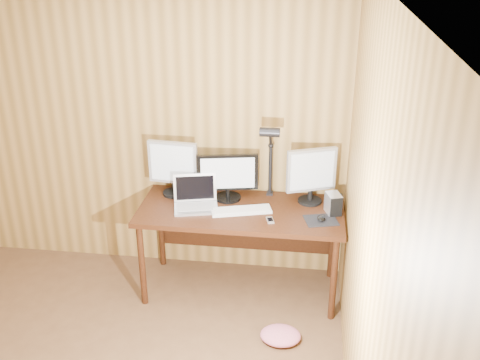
% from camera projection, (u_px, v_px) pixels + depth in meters
% --- Properties ---
extents(room_shell, '(4.00, 4.00, 4.00)m').
position_uv_depth(room_shell, '(16.00, 257.00, 2.82)').
color(room_shell, brown).
rests_on(room_shell, ground).
extents(desk, '(1.60, 0.70, 0.75)m').
position_uv_depth(desk, '(242.00, 218.00, 4.50)').
color(desk, '#32170A').
rests_on(desk, floor).
extents(monitor_center, '(0.48, 0.21, 0.38)m').
position_uv_depth(monitor_center, '(228.00, 177.00, 4.47)').
color(monitor_center, black).
rests_on(monitor_center, desk).
extents(monitor_left, '(0.41, 0.19, 0.46)m').
position_uv_depth(monitor_left, '(173.00, 166.00, 4.53)').
color(monitor_left, black).
rests_on(monitor_left, desk).
extents(monitor_right, '(0.39, 0.19, 0.45)m').
position_uv_depth(monitor_right, '(311.00, 174.00, 4.39)').
color(monitor_right, black).
rests_on(monitor_right, desk).
extents(laptop, '(0.39, 0.33, 0.24)m').
position_uv_depth(laptop, '(196.00, 199.00, 4.40)').
color(laptop, silver).
rests_on(laptop, desk).
extents(keyboard, '(0.48, 0.26, 0.02)m').
position_uv_depth(keyboard, '(241.00, 210.00, 4.34)').
color(keyboard, white).
rests_on(keyboard, desk).
extents(mousepad, '(0.28, 0.25, 0.00)m').
position_uv_depth(mousepad, '(321.00, 220.00, 4.21)').
color(mousepad, black).
rests_on(mousepad, desk).
extents(mouse, '(0.09, 0.11, 0.04)m').
position_uv_depth(mouse, '(321.00, 218.00, 4.20)').
color(mouse, black).
rests_on(mouse, mousepad).
extents(hard_drive, '(0.14, 0.17, 0.16)m').
position_uv_depth(hard_drive, '(333.00, 204.00, 4.29)').
color(hard_drive, silver).
rests_on(hard_drive, desk).
extents(phone, '(0.07, 0.11, 0.01)m').
position_uv_depth(phone, '(270.00, 220.00, 4.20)').
color(phone, silver).
rests_on(phone, desk).
extents(speaker, '(0.05, 0.05, 0.12)m').
position_uv_depth(speaker, '(339.00, 201.00, 4.37)').
color(speaker, black).
rests_on(speaker, desk).
extents(desk_lamp, '(0.15, 0.22, 0.67)m').
position_uv_depth(desk_lamp, '(270.00, 151.00, 4.38)').
color(desk_lamp, black).
rests_on(desk_lamp, desk).
extents(fabric_pile, '(0.35, 0.31, 0.09)m').
position_uv_depth(fabric_pile, '(280.00, 336.00, 4.08)').
color(fabric_pile, '#CD6379').
rests_on(fabric_pile, floor).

